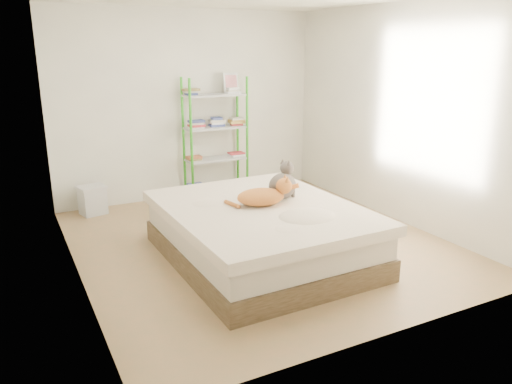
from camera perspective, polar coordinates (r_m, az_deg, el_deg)
room at (r=5.23m, az=0.27°, el=7.59°), size 3.81×4.21×2.61m
bed at (r=5.06m, az=0.56°, el=-4.68°), size 1.80×2.24×0.56m
orange_cat at (r=4.95m, az=0.54°, el=-0.31°), size 0.63×0.45×0.23m
grey_cat at (r=5.18m, az=3.04°, el=1.34°), size 0.41×0.38×0.39m
shelf_unit at (r=7.12m, az=-4.60°, el=6.06°), size 0.88×0.36×1.74m
cardboard_box at (r=6.50m, az=-6.74°, el=-1.07°), size 0.56×0.56×0.38m
white_bin at (r=6.78m, az=-18.18°, el=-0.85°), size 0.38×0.35×0.38m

